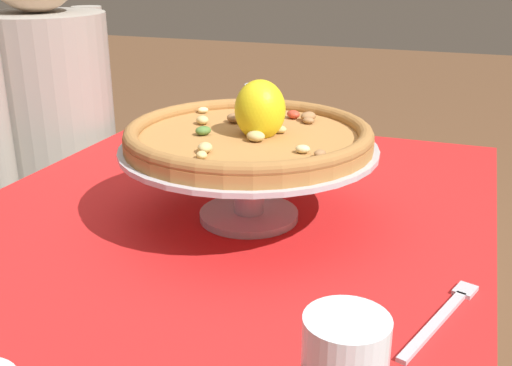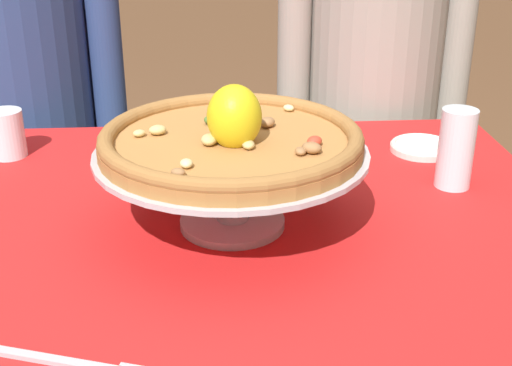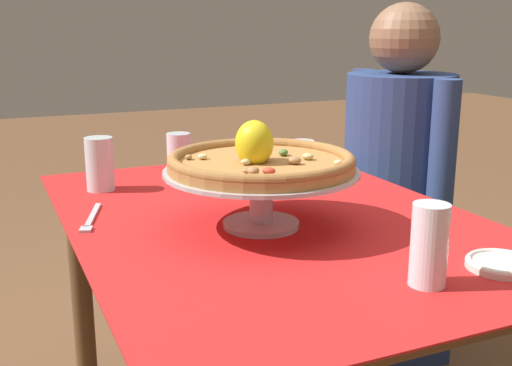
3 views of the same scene
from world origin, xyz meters
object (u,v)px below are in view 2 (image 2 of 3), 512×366
Objects in this scene: water_glass_side_right at (456,152)px; water_glass_back_left at (7,137)px; pizza_stand at (232,170)px; side_plate at (422,147)px; dinner_fork at (69,363)px; diner_right at (369,145)px; diner_left at (29,149)px; pizza at (232,138)px.

water_glass_side_right is 1.52× the size of water_glass_back_left.
pizza_stand is at bearing -162.22° from water_glass_side_right.
water_glass_side_right reaches higher than side_plate.
dinner_fork is 1.16m from diner_right.
pizza_stand is 0.34× the size of diner_left.
water_glass_back_left is 0.74× the size of side_plate.
dinner_fork is at bearing -120.88° from pizza_stand.
pizza_stand is 0.34× the size of diner_right.
water_glass_back_left is at bearing -79.82° from diner_left.
pizza_stand is 0.89m from diner_left.
side_plate is 0.84m from dinner_fork.
diner_left is at bearing 124.56° from pizza.
water_glass_side_right reaches higher than dinner_fork.
water_glass_side_right is at bearing -13.63° from water_glass_back_left.
diner_right is at bearing 91.48° from side_plate.
side_plate is at bearing -2.05° from water_glass_back_left.
pizza reaches higher than side_plate.
diner_left reaches higher than side_plate.
diner_right reaches higher than pizza_stand.
pizza is at bearing -55.44° from diner_left.
pizza is at bearing 58.93° from dinner_fork.
water_glass_back_left is 0.46× the size of dinner_fork.
diner_left is at bearing 106.04° from dinner_fork.
diner_right is at bearing 24.50° from water_glass_back_left.
water_glass_side_right is at bearing 17.78° from pizza_stand.
diner_left reaches higher than water_glass_side_right.
pizza_stand is at bearing -37.37° from water_glass_back_left.
pizza is 3.13× the size of side_plate.
side_plate is 0.10× the size of diner_right.
pizza_stand is at bearing 110.00° from pizza.
water_glass_side_right is 1.12× the size of side_plate.
side_plate is 0.10× the size of diner_left.
diner_left is 0.99× the size of diner_right.
diner_right is at bearing 60.56° from dinner_fork.
side_plate is at bearing 91.42° from water_glass_side_right.
dinner_fork is 0.16× the size of diner_right.
water_glass_side_right is 0.74m from dinner_fork.
pizza is 0.40m from dinner_fork.
side_plate is 0.63× the size of dinner_fork.
dinner_fork is at bearing -142.45° from water_glass_side_right.
side_plate is at bearing -25.58° from diner_left.
diner_left is (-0.49, 0.71, -0.28)m from pizza.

